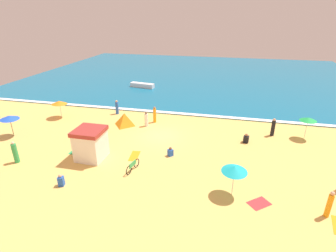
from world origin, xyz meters
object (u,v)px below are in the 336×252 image
Objects in this scene: beach_tent at (125,119)px; beachgoer_5 at (146,120)px; beachgoer_0 at (170,152)px; beachgoer_8 at (329,205)px; beachgoer_7 at (117,107)px; lifeguard_cabana at (91,144)px; beach_umbrella_3 at (308,119)px; small_boat_0 at (142,85)px; beach_umbrella_0 at (59,103)px; beachgoer_9 at (246,139)px; beachgoer_2 at (155,115)px; beachgoer_4 at (273,128)px; beach_umbrella_4 at (235,169)px; beachgoer_3 at (61,181)px; beachgoer_6 at (15,153)px; parked_bicycle at (133,166)px; beach_umbrella_2 at (9,117)px.

beach_tent is 2.31m from beachgoer_5.
beachgoer_8 is at bearing -24.91° from beachgoer_0.
beachgoer_5 is (2.30, 0.27, 0.06)m from beach_tent.
beachgoer_0 is 11.67m from beachgoer_7.
beachgoer_0 is at bearing -55.32° from beachgoer_5.
beachgoer_7 is (-2.09, 10.04, -0.53)m from lifeguard_cabana.
small_boat_0 is (-20.73, 13.76, -1.51)m from beach_umbrella_3.
beach_umbrella_0 is 20.37m from beachgoer_9.
beachgoer_9 reaches higher than small_boat_0.
beachgoer_5 is 0.40× the size of small_boat_0.
beachgoer_8 is at bearing -51.78° from small_boat_0.
beachgoer_0 is 7.50m from beachgoer_2.
beachgoer_4 is at bearing -37.87° from small_boat_0.
beach_tent is 19.45m from beachgoer_8.
beachgoer_9 is at bearing -16.24° from beachgoer_2.
beach_umbrella_4 is 2.39× the size of beachgoer_3.
beachgoer_5 is 0.85× the size of beachgoer_6.
beachgoer_9 is at bearing -16.35° from beachgoer_7.
small_boat_0 is at bearing 142.13° from beachgoer_4.
beach_umbrella_4 reaches higher than beachgoer_9.
lifeguard_cabana is 1.19× the size of beach_umbrella_4.
beachgoer_4 is 1.14× the size of beachgoer_5.
beach_umbrella_4 is at bearing -0.69° from beachgoer_6.
parked_bicycle is 2.26× the size of beachgoer_0.
parked_bicycle is (13.37, -3.12, -1.54)m from beach_umbrella_2.
beachgoer_7 is at bearing 125.94° from beach_tent.
beachgoer_8 is (22.17, -1.06, -0.01)m from beachgoer_6.
beachgoer_4 is at bearing 34.82° from beachgoer_0.
beach_umbrella_0 is (-7.84, 7.54, 0.45)m from lifeguard_cabana.
beach_tent is 8.07m from beachgoer_0.
parked_bicycle is (3.91, -1.02, -0.93)m from lifeguard_cabana.
beach_tent is 2.53× the size of beachgoer_0.
beachgoer_7 is (-13.33, 12.23, -1.14)m from beach_umbrella_4.
small_boat_0 is at bearing 106.56° from parked_bicycle.
beachgoer_5 is at bearing -177.43° from beachgoer_4.
beachgoer_8 is at bearing -8.98° from beach_umbrella_4.
small_boat_0 is at bearing 109.92° from beachgoer_5.
beachgoer_2 is at bearing 95.90° from parked_bicycle.
beachgoer_0 is at bearing -147.49° from beachgoer_9.
beachgoer_7 is 11.74m from small_boat_0.
beach_umbrella_2 is 12.98m from beachgoer_5.
beachgoer_8 is (12.76, -2.03, 0.46)m from parked_bicycle.
beachgoer_4 is 17.16m from beachgoer_7.
beachgoer_0 is 21.89m from small_boat_0.
beachgoer_6 reaches higher than beachgoer_8.
beachgoer_0 is at bearing -44.84° from beachgoer_7.
beach_tent is 3.66m from beachgoer_7.
beach_umbrella_3 is 1.18× the size of parked_bicycle.
beach_umbrella_0 is 7.99m from beach_tent.
beach_tent reaches higher than beachgoer_9.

